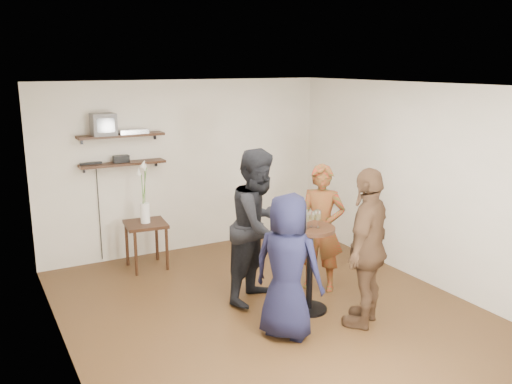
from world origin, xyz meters
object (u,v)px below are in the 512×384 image
at_px(side_table, 146,230).
at_px(person_brown, 368,248).
at_px(crt_monitor, 103,124).
at_px(person_navy, 288,266).
at_px(radio, 121,159).
at_px(drinks_table, 310,257).
at_px(person_dark, 259,226).
at_px(person_plaid, 321,228).
at_px(dvd_deck, 133,131).

height_order(side_table, person_brown, person_brown).
bearing_deg(crt_monitor, person_navy, -70.06).
bearing_deg(radio, crt_monitor, 180.00).
relative_size(crt_monitor, drinks_table, 0.31).
bearing_deg(person_navy, person_dark, -46.92).
relative_size(side_table, person_dark, 0.36).
relative_size(person_dark, person_brown, 1.06).
bearing_deg(drinks_table, person_brown, -56.96).
bearing_deg(person_brown, side_table, -93.14).
xyz_separation_m(radio, person_plaid, (1.91, -2.19, -0.71)).
bearing_deg(drinks_table, radio, 118.34).
bearing_deg(person_brown, person_plaid, -129.52).
bearing_deg(side_table, person_dark, -61.85).
height_order(radio, person_brown, person_brown).
distance_m(drinks_table, person_navy, 0.68).
xyz_separation_m(crt_monitor, person_navy, (1.10, -3.04, -1.24)).
bearing_deg(side_table, dvd_deck, 89.87).
distance_m(dvd_deck, person_plaid, 2.99).
xyz_separation_m(radio, drinks_table, (1.43, -2.65, -0.86)).
bearing_deg(dvd_deck, person_dark, -66.78).
height_order(radio, person_dark, person_dark).
distance_m(drinks_table, person_dark, 0.73).
distance_m(dvd_deck, person_brown, 3.74).
distance_m(person_dark, person_brown, 1.34).
relative_size(person_dark, person_navy, 1.20).
bearing_deg(person_navy, person_brown, -136.26).
height_order(person_plaid, person_dark, person_dark).
relative_size(person_navy, person_brown, 0.88).
relative_size(radio, person_dark, 0.12).
xyz_separation_m(drinks_table, person_navy, (-0.55, -0.39, 0.12)).
xyz_separation_m(crt_monitor, person_dark, (1.30, -2.08, -1.08)).
height_order(drinks_table, person_plaid, person_plaid).
distance_m(person_plaid, person_navy, 1.34).
bearing_deg(dvd_deck, drinks_table, -64.85).
bearing_deg(person_brown, drinks_table, -90.00).
distance_m(radio, person_plaid, 2.99).
bearing_deg(dvd_deck, person_plaid, -51.68).
distance_m(radio, person_dark, 2.42).
relative_size(crt_monitor, person_brown, 0.18).
height_order(dvd_deck, person_plaid, dvd_deck).
height_order(person_navy, person_brown, person_brown).
distance_m(side_table, person_brown, 3.25).
height_order(dvd_deck, person_navy, dvd_deck).
bearing_deg(person_dark, crt_monitor, 90.22).
distance_m(person_dark, person_navy, 0.99).
bearing_deg(dvd_deck, crt_monitor, 180.00).
bearing_deg(person_plaid, drinks_table, -90.00).
height_order(crt_monitor, person_plaid, crt_monitor).
distance_m(dvd_deck, drinks_table, 3.18).
relative_size(dvd_deck, person_plaid, 0.25).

